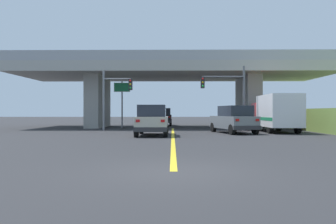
% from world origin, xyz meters
% --- Properties ---
extents(ground, '(160.00, 160.00, 0.00)m').
position_xyz_m(ground, '(0.00, 26.47, 0.00)').
color(ground, '#2B2B2D').
extents(overpass_bridge, '(31.13, 10.58, 7.07)m').
position_xyz_m(overpass_bridge, '(0.00, 26.47, 5.03)').
color(overpass_bridge, '#A8A59E').
rests_on(overpass_bridge, ground).
extents(lane_divider_stripe, '(0.20, 23.82, 0.01)m').
position_xyz_m(lane_divider_stripe, '(0.00, 11.91, 0.00)').
color(lane_divider_stripe, yellow).
rests_on(lane_divider_stripe, ground).
extents(suv_lead, '(2.06, 4.68, 2.02)m').
position_xyz_m(suv_lead, '(-1.37, 13.80, 1.02)').
color(suv_lead, '#B7B29E').
rests_on(suv_lead, ground).
extents(suv_crossing, '(3.03, 5.11, 2.02)m').
position_xyz_m(suv_crossing, '(4.49, 16.37, 1.02)').
color(suv_crossing, slate).
rests_on(suv_crossing, ground).
extents(box_truck, '(2.33, 6.59, 2.87)m').
position_xyz_m(box_truck, '(8.05, 17.87, 1.53)').
color(box_truck, red).
rests_on(box_truck, ground).
extents(sedan_oncoming, '(2.03, 4.51, 2.02)m').
position_xyz_m(sedan_oncoming, '(-1.13, 30.96, 1.01)').
color(sedan_oncoming, black).
rests_on(sedan_oncoming, ground).
extents(traffic_signal_nearside, '(3.67, 0.36, 5.39)m').
position_xyz_m(traffic_signal_nearside, '(4.63, 19.49, 3.36)').
color(traffic_signal_nearside, '#56595E').
rests_on(traffic_signal_nearside, ground).
extents(traffic_signal_farside, '(2.54, 0.36, 5.11)m').
position_xyz_m(traffic_signal_farside, '(-5.04, 20.06, 3.19)').
color(traffic_signal_farside, slate).
rests_on(traffic_signal_farside, ground).
extents(highway_sign, '(1.60, 0.17, 4.63)m').
position_xyz_m(highway_sign, '(-5.02, 24.78, 3.40)').
color(highway_sign, slate).
rests_on(highway_sign, ground).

